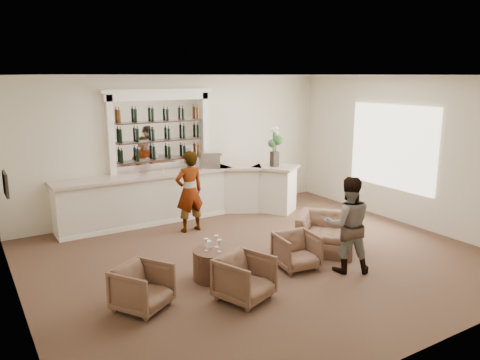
# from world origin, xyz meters

# --- Properties ---
(ground) EXTENTS (8.00, 8.00, 0.00)m
(ground) POSITION_xyz_m (0.00, 0.00, 0.00)
(ground) COLOR brown
(ground) RESTS_ON ground
(room_shell) EXTENTS (8.04, 7.02, 3.32)m
(room_shell) POSITION_xyz_m (0.16, 0.71, 2.34)
(room_shell) COLOR beige
(room_shell) RESTS_ON ground
(bar_counter) EXTENTS (5.72, 1.80, 1.14)m
(bar_counter) POSITION_xyz_m (-0.16, 3.00, 0.57)
(bar_counter) COLOR white
(bar_counter) RESTS_ON ground
(back_bar_alcove) EXTENTS (2.64, 0.25, 3.00)m
(back_bar_alcove) POSITION_xyz_m (-0.50, 3.41, 2.03)
(back_bar_alcove) COLOR white
(back_bar_alcove) RESTS_ON ground
(cocktail_table) EXTENTS (0.69, 0.69, 0.50)m
(cocktail_table) POSITION_xyz_m (-1.15, -0.33, 0.25)
(cocktail_table) COLOR #543224
(cocktail_table) RESTS_ON ground
(sommelier) EXTENTS (0.66, 0.45, 1.76)m
(sommelier) POSITION_xyz_m (-0.42, 2.09, 0.88)
(sommelier) COLOR gray
(sommelier) RESTS_ON ground
(guest) EXTENTS (1.01, 0.95, 1.66)m
(guest) POSITION_xyz_m (0.95, -1.24, 0.83)
(guest) COLOR gray
(guest) RESTS_ON ground
(armchair_left) EXTENTS (0.98, 0.98, 0.65)m
(armchair_left) POSITION_xyz_m (-2.51, -0.71, 0.33)
(armchair_left) COLOR brown
(armchair_left) RESTS_ON ground
(armchair_center) EXTENTS (0.94, 0.95, 0.68)m
(armchair_center) POSITION_xyz_m (-1.10, -1.22, 0.34)
(armchair_center) COLOR brown
(armchair_center) RESTS_ON ground
(armchair_right) EXTENTS (0.75, 0.77, 0.63)m
(armchair_right) POSITION_xyz_m (0.30, -0.70, 0.31)
(armchair_right) COLOR brown
(armchair_right) RESTS_ON ground
(armchair_far) EXTENTS (1.44, 1.45, 0.71)m
(armchair_far) POSITION_xyz_m (1.29, -0.36, 0.36)
(armchair_far) COLOR brown
(armchair_far) RESTS_ON ground
(espresso_machine) EXTENTS (0.56, 0.52, 0.39)m
(espresso_machine) POSITION_xyz_m (0.55, 2.96, 1.34)
(espresso_machine) COLOR silver
(espresso_machine) RESTS_ON bar_counter
(flower_vase) EXTENTS (0.25, 0.25, 0.96)m
(flower_vase) POSITION_xyz_m (1.99, 2.35, 1.68)
(flower_vase) COLOR black
(flower_vase) RESTS_ON bar_counter
(wine_glass_bar_left) EXTENTS (0.07, 0.07, 0.21)m
(wine_glass_bar_left) POSITION_xyz_m (-0.63, 2.99, 1.25)
(wine_glass_bar_left) COLOR white
(wine_glass_bar_left) RESTS_ON bar_counter
(wine_glass_bar_right) EXTENTS (0.07, 0.07, 0.21)m
(wine_glass_bar_right) POSITION_xyz_m (0.44, 3.09, 1.25)
(wine_glass_bar_right) COLOR white
(wine_glass_bar_right) RESTS_ON bar_counter
(wine_glass_tbl_a) EXTENTS (0.07, 0.07, 0.21)m
(wine_glass_tbl_a) POSITION_xyz_m (-1.27, -0.30, 0.60)
(wine_glass_tbl_a) COLOR white
(wine_glass_tbl_a) RESTS_ON cocktail_table
(wine_glass_tbl_b) EXTENTS (0.07, 0.07, 0.21)m
(wine_glass_tbl_b) POSITION_xyz_m (-1.05, -0.25, 0.60)
(wine_glass_tbl_b) COLOR white
(wine_glass_tbl_b) RESTS_ON cocktail_table
(wine_glass_tbl_c) EXTENTS (0.07, 0.07, 0.21)m
(wine_glass_tbl_c) POSITION_xyz_m (-1.11, -0.46, 0.60)
(wine_glass_tbl_c) COLOR white
(wine_glass_tbl_c) RESTS_ON cocktail_table
(napkin_holder) EXTENTS (0.08, 0.08, 0.12)m
(napkin_holder) POSITION_xyz_m (-1.17, -0.19, 0.56)
(napkin_holder) COLOR white
(napkin_holder) RESTS_ON cocktail_table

